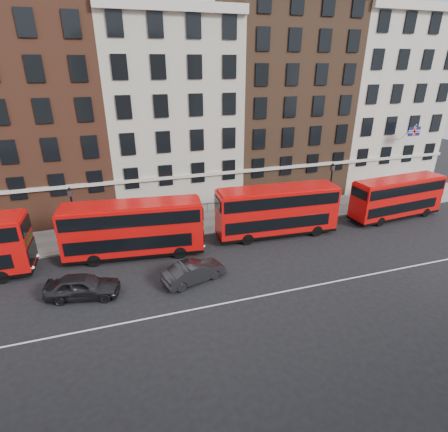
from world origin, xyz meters
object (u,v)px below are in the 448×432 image
object	(u,v)px
car_rear	(83,286)
traffic_light	(391,187)
bus_c	(277,210)
bus_d	(397,197)
bus_b	(133,228)
car_front	(194,272)

from	to	relation	value
car_rear	traffic_light	xyz separation A→B (m)	(30.16, 6.71, 1.64)
bus_c	bus_d	distance (m)	13.03
bus_b	bus_d	size ratio (longest dim) A/B	1.09
bus_d	traffic_light	size ratio (longest dim) A/B	3.06
bus_c	car_rear	distance (m)	16.81
bus_c	car_rear	world-z (taller)	bus_c
car_rear	bus_d	bearing A→B (deg)	-69.22
bus_d	car_front	world-z (taller)	bus_d
car_front	traffic_light	size ratio (longest dim) A/B	1.39
bus_b	bus_c	size ratio (longest dim) A/B	1.01
bus_b	car_front	world-z (taller)	bus_b
car_front	bus_d	bearing A→B (deg)	-93.93
bus_b	bus_c	world-z (taller)	bus_c
bus_c	traffic_light	size ratio (longest dim) A/B	3.33
bus_b	car_front	size ratio (longest dim) A/B	2.41
bus_b	car_front	xyz separation A→B (m)	(3.70, -4.97, -1.68)
bus_d	bus_b	bearing A→B (deg)	175.09
bus_c	car_front	world-z (taller)	bus_c
bus_b	car_front	bearing A→B (deg)	-46.74
traffic_light	bus_d	bearing A→B (deg)	-116.15
bus_b	car_front	distance (m)	6.42
car_front	traffic_light	distance (m)	23.87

